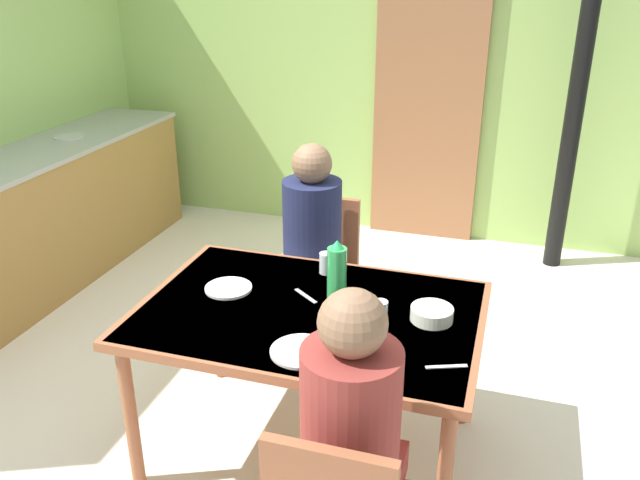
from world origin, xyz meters
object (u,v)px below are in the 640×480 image
water_bottle_green_near (337,277)px  serving_bowl_center (432,314)px  person_far_diner (311,229)px  person_near_diner (352,419)px  dining_table (309,324)px  chair_far_diner (319,268)px  kitchen_counter (43,218)px

water_bottle_green_near → serving_bowl_center: water_bottle_green_near is taller
person_far_diner → water_bottle_green_near: (0.32, -0.65, 0.08)m
person_near_diner → person_far_diner: size_ratio=1.00×
serving_bowl_center → dining_table: bearing=-172.2°
dining_table → person_near_diner: (0.36, -0.69, 0.13)m
person_near_diner → dining_table: bearing=117.5°
dining_table → person_far_diner: (-0.21, 0.69, 0.13)m
water_bottle_green_near → dining_table: bearing=-160.2°
chair_far_diner → water_bottle_green_near: (0.32, -0.79, 0.37)m
chair_far_diner → serving_bowl_center: chair_far_diner is taller
dining_table → kitchen_counter: bearing=153.7°
chair_far_diner → serving_bowl_center: (0.71, -0.76, 0.25)m
dining_table → water_bottle_green_near: (0.11, 0.04, 0.21)m
water_bottle_green_near → serving_bowl_center: bearing=4.4°
chair_far_diner → person_far_diner: bearing=90.0°
kitchen_counter → serving_bowl_center: 2.93m
water_bottle_green_near → kitchen_counter: bearing=155.5°
serving_bowl_center → chair_far_diner: bearing=132.8°
person_far_diner → dining_table: bearing=107.2°
chair_far_diner → person_far_diner: (-0.00, -0.14, 0.28)m
person_far_diner → kitchen_counter: bearing=-11.6°
water_bottle_green_near → chair_far_diner: bearing=112.0°
person_near_diner → water_bottle_green_near: 0.78m
chair_far_diner → kitchen_counter: bearing=-7.8°
serving_bowl_center → person_near_diner: bearing=-99.7°
kitchen_counter → person_near_diner: (2.59, -1.80, 0.33)m
person_near_diner → serving_bowl_center: 0.77m
dining_table → water_bottle_green_near: 0.24m
dining_table → person_near_diner: 0.79m
dining_table → chair_far_diner: 0.87m
kitchen_counter → water_bottle_green_near: bearing=-24.5°
person_near_diner → person_far_diner: (-0.58, 1.39, 0.00)m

